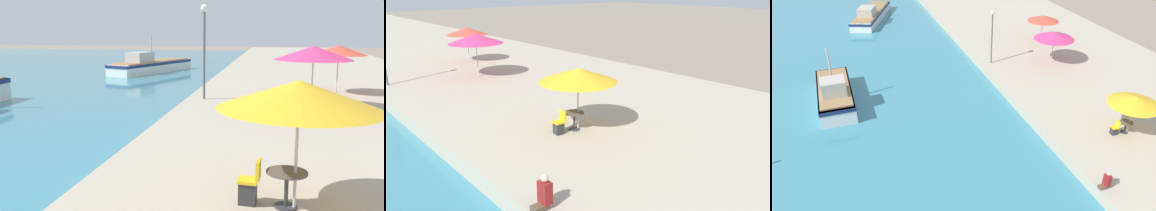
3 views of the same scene
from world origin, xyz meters
TOP-DOWN VIEW (x-y plane):
  - quay_promenade at (8.00, 37.00)m, footprint 16.00×90.00m
  - cafe_umbrella_pink at (4.76, 12.66)m, footprint 3.09×3.09m
  - cafe_umbrella_white at (5.88, 23.66)m, footprint 3.37×3.37m
  - cafe_umbrella_striped at (7.56, 28.54)m, footprint 3.01×3.01m
  - cafe_table at (4.60, 12.70)m, footprint 0.80×0.80m
  - cafe_chair_left at (3.88, 12.77)m, footprint 0.46×0.44m
  - person_at_quay at (0.40, 8.96)m, footprint 0.53×0.36m

SIDE VIEW (x-z plane):
  - quay_promenade at x=8.00m, z-range 0.00..0.71m
  - cafe_chair_left at x=3.88m, z-range 0.58..1.49m
  - person_at_quay at x=0.40m, z-range 0.65..1.64m
  - cafe_table at x=4.60m, z-range 0.87..1.61m
  - cafe_umbrella_pink at x=4.76m, z-range 1.70..4.22m
  - cafe_umbrella_striped at x=7.56m, z-range 1.72..4.27m
  - cafe_umbrella_white at x=5.88m, z-range 1.76..4.46m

